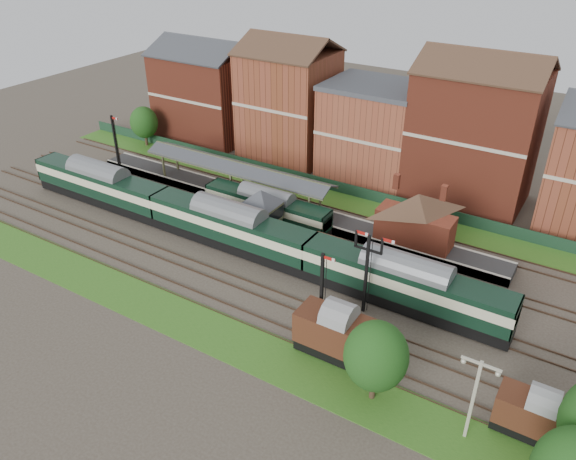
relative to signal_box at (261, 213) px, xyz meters
The scene contains 20 objects.
ground 5.45m from the signal_box, 47.29° to the right, with size 160.00×160.00×0.00m, color #473D33.
grass_back 13.47m from the signal_box, 76.76° to the left, with size 90.00×4.50×0.06m, color #2D6619.
grass_front 15.86m from the signal_box, 78.87° to the right, with size 90.00×5.00×0.06m, color #2D6619.
fence 15.25m from the signal_box, 78.50° to the left, with size 90.00×0.12×1.50m, color #193823.
platform 7.31m from the signal_box, 107.10° to the left, with size 55.00×3.40×1.00m, color #2D2D2D.
signal_box is the anchor object (origin of this frame).
brick_hut 8.25m from the signal_box, ahead, with size 3.20×2.64×2.94m.
station_building 16.37m from the signal_box, 23.43° to the left, with size 8.10×8.10×5.90m.
canopy 10.40m from the signal_box, 140.91° to the left, with size 26.00×3.89×4.08m.
semaphore_bracket 16.16m from the signal_box, 20.92° to the right, with size 3.60×0.25×8.18m.
semaphore_platform_end 27.41m from the signal_box, behind, with size 1.23×0.25×8.00m.
semaphore_siding 16.60m from the signal_box, 38.20° to the right, with size 1.23×0.25×8.00m.
yard_lamp 30.78m from the signal_box, 28.65° to the right, with size 2.60×0.22×7.00m.
town_backdrop 22.26m from the signal_box, 82.60° to the left, with size 69.00×10.00×16.00m.
dmu_train 3.80m from the signal_box, 120.14° to the right, with size 58.93×3.09×4.53m.
platform_railcar 3.72m from the signal_box, 114.53° to the left, with size 15.87×2.51×3.65m.
goods_van_a 19.91m from the signal_box, 38.02° to the right, with size 6.86×2.97×4.16m.
goods_van_b 33.39m from the signal_box, 21.54° to the right, with size 5.66×2.45×3.43m.
tree_far 24.95m from the signal_box, 36.67° to the right, with size 4.72×4.72×6.89m.
tree_back 33.58m from the signal_box, 155.79° to the left, with size 4.15×4.15×6.07m.
Camera 1 is at (27.44, -40.60, 32.22)m, focal length 35.00 mm.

